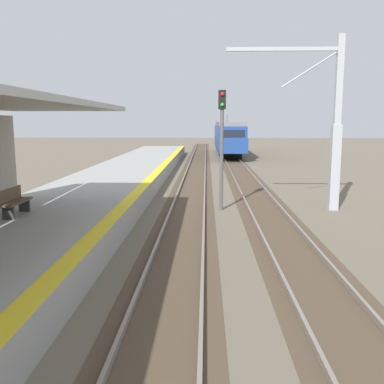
{
  "coord_description": "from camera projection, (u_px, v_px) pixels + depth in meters",
  "views": [
    {
      "loc": [
        2.7,
        1.36,
        3.86
      ],
      "look_at": [
        2.34,
        12.38,
        2.1
      ],
      "focal_mm": 41.12,
      "sensor_mm": 36.0,
      "label": 1
    }
  ],
  "objects": [
    {
      "name": "track_pair_nearest_platform",
      "position": [
        188.0,
        211.0,
        19.02
      ],
      "size": [
        2.34,
        120.0,
        0.16
      ],
      "color": "#4C3D2D",
      "rests_on": "ground"
    },
    {
      "name": "platform_bench",
      "position": [
        14.0,
        201.0,
        14.0
      ],
      "size": [
        0.45,
        1.6,
        0.88
      ],
      "color": "brown",
      "rests_on": "station_platform"
    },
    {
      "name": "station_platform",
      "position": [
        55.0,
        222.0,
        15.15
      ],
      "size": [
        5.0,
        80.0,
        0.91
      ],
      "color": "#999993",
      "rests_on": "ground"
    },
    {
      "name": "approaching_train",
      "position": [
        228.0,
        136.0,
        51.66
      ],
      "size": [
        2.93,
        19.6,
        4.76
      ],
      "color": "navy",
      "rests_on": "ground"
    },
    {
      "name": "rail_signal_post",
      "position": [
        222.0,
        138.0,
        18.99
      ],
      "size": [
        0.32,
        0.34,
        5.2
      ],
      "color": "#4C4C4C",
      "rests_on": "ground"
    },
    {
      "name": "track_pair_middle",
      "position": [
        266.0,
        211.0,
        18.91
      ],
      "size": [
        2.34,
        120.0,
        0.16
      ],
      "color": "#4C3D2D",
      "rests_on": "ground"
    },
    {
      "name": "catenary_pylon_far_side",
      "position": [
        330.0,
        128.0,
        18.97
      ],
      "size": [
        5.0,
        0.4,
        7.5
      ],
      "color": "#9EA3A8",
      "rests_on": "ground"
    }
  ]
}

